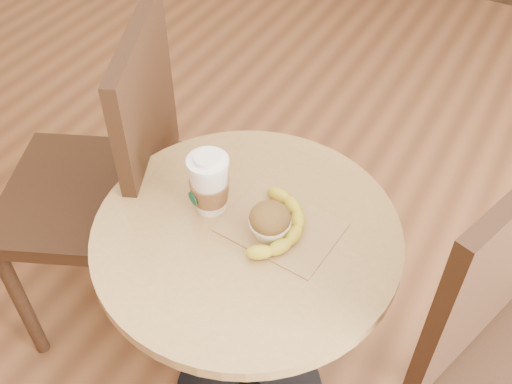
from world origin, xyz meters
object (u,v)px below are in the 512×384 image
at_px(chair_left, 110,183).
at_px(banana, 278,226).
at_px(cafe_table, 248,293).
at_px(muffin, 270,222).
at_px(coffee_cup, 209,185).

bearing_deg(chair_left, banana, 58.46).
relative_size(cafe_table, muffin, 8.41).
relative_size(muffin, banana, 0.40).
height_order(cafe_table, muffin, muffin).
xyz_separation_m(cafe_table, coffee_cup, (-0.10, 0.02, 0.30)).
relative_size(cafe_table, coffee_cup, 5.03).
height_order(cafe_table, chair_left, chair_left).
bearing_deg(banana, cafe_table, -163.21).
xyz_separation_m(cafe_table, muffin, (0.05, 0.01, 0.27)).
height_order(coffee_cup, muffin, coffee_cup).
bearing_deg(banana, coffee_cup, 174.13).
distance_m(cafe_table, muffin, 0.28).
height_order(cafe_table, coffee_cup, coffee_cup).
xyz_separation_m(chair_left, banana, (0.55, -0.07, 0.19)).
distance_m(chair_left, banana, 0.59).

